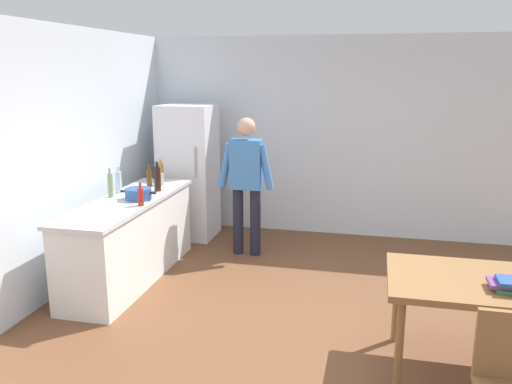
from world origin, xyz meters
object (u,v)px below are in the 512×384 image
Objects in this scene: utensil_jar at (159,179)px; book_stack at (511,285)px; person at (246,177)px; bottle_sauce_red at (141,197)px; refrigerator at (189,172)px; bottle_oil_amber at (161,172)px; bottle_wine_dark at (157,178)px; cooking_pot at (138,194)px; bottle_vinegar_tall at (110,185)px; dining_table at (485,290)px; bottle_beer_brown at (149,178)px; bottle_water_clear at (119,182)px.

utensil_jar is 4.02m from book_stack.
person is 7.08× the size of bottle_sauce_red.
refrigerator is 0.87m from utensil_jar.
bottle_wine_dark reaches higher than bottle_oil_amber.
bottle_vinegar_tall is (-0.34, 0.03, 0.08)m from cooking_pot.
dining_table is 3.61m from bottle_wine_dark.
cooking_pot is (-3.28, 1.12, 0.29)m from dining_table.
dining_table is at bearing -30.68° from bottle_oil_amber.
cooking_pot is (-0.93, -1.02, -0.02)m from person.
bottle_oil_amber is (-0.11, -0.68, 0.12)m from refrigerator.
bottle_wine_dark is at bearing 84.45° from cooking_pot.
bottle_vinegar_tall is at bearing 162.35° from dining_table.
person is 6.54× the size of bottle_beer_brown.
bottle_water_clear is 1.15× the size of bottle_beer_brown.
bottle_vinegar_tall is at bearing -103.95° from bottle_oil_amber.
book_stack is (3.54, -2.18, -0.22)m from bottle_oil_amber.
person is 3.20m from dining_table.
bottle_vinegar_tall reaches higher than bottle_beer_brown.
bottle_oil_amber is at bearing 97.78° from cooking_pot.
utensil_jar reaches higher than book_stack.
bottle_vinegar_tall is (-3.62, 1.15, 0.36)m from dining_table.
person is (0.95, -0.55, 0.08)m from refrigerator.
bottle_wine_dark reaches higher than bottle_water_clear.
refrigerator is at bearing 149.77° from person.
refrigerator reaches higher than cooking_pot.
person is at bearing 17.08° from utensil_jar.
bottle_water_clear is at bearing -116.31° from bottle_beer_brown.
dining_table is 0.24m from book_stack.
dining_table is 3.28m from bottle_sauce_red.
cooking_pot is at bearing 120.79° from bottle_sauce_red.
bottle_oil_amber is at bearing 103.12° from bottle_sauce_red.
bottle_oil_amber is at bearing 76.05° from bottle_vinegar_tall.
bottle_sauce_red is 0.91m from bottle_beer_brown.
utensil_jar is 0.74m from bottle_vinegar_tall.
bottle_wine_dark reaches higher than bottle_vinegar_tall.
book_stack is at bearing -31.69° from bottle_oil_amber.
refrigerator is at bearing 81.19° from bottle_oil_amber.
person is at bearing 31.59° from bottle_water_clear.
book_stack is (3.37, -1.70, -0.25)m from bottle_wine_dark.
dining_table is at bearing -42.41° from person.
bottle_beer_brown is at bearing 151.86° from book_stack.
bottle_wine_dark reaches higher than dining_table.
bottle_sauce_red is 3.44m from book_stack.
cooking_pot is 0.91m from bottle_oil_amber.
bottle_vinegar_tall is (-1.27, -0.99, 0.06)m from person.
book_stack is at bearing -51.10° from dining_table.
utensil_jar is (-1.00, -0.31, 0.00)m from person.
person is 1.51m from bottle_water_clear.
bottle_beer_brown is at bearing 153.08° from dining_table.
bottle_wine_dark is at bearing -145.82° from person.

